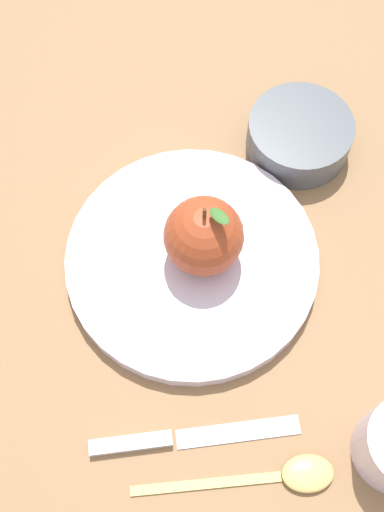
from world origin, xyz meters
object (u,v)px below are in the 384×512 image
object	(u,v)px
apple	(208,237)
knife	(178,439)
side_bowl	(300,133)
spoon	(283,476)
dinner_plate	(192,259)

from	to	relation	value
apple	knife	distance (m)	0.19
side_bowl	knife	xyz separation A→B (m)	(-0.01, -0.36, -0.02)
apple	spoon	distance (m)	0.23
knife	side_bowl	bearing A→B (deg)	87.85
apple	side_bowl	size ratio (longest dim) A/B	0.80
apple	side_bowl	distance (m)	0.18
knife	spoon	xyz separation A→B (m)	(0.10, 0.00, 0.00)
apple	knife	size ratio (longest dim) A/B	0.52
side_bowl	spoon	bearing A→B (deg)	-75.95
side_bowl	spoon	world-z (taller)	side_bowl
side_bowl	spoon	size ratio (longest dim) A/B	0.66
dinner_plate	apple	distance (m)	0.05
side_bowl	knife	size ratio (longest dim) A/B	0.65
dinner_plate	side_bowl	distance (m)	0.19
knife	dinner_plate	bearing A→B (deg)	105.75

